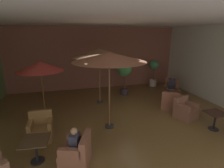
% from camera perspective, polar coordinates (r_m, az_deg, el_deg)
% --- Properties ---
extents(ground_plane, '(10.61, 9.19, 0.02)m').
position_cam_1_polar(ground_plane, '(7.24, 0.95, -11.39)').
color(ground_plane, brown).
extents(wall_back_brick, '(10.61, 0.08, 3.81)m').
position_cam_1_polar(wall_back_brick, '(10.98, -5.55, 8.39)').
color(wall_back_brick, brown).
rests_on(wall_back_brick, ground_plane).
extents(ceiling_slab, '(10.61, 9.19, 0.06)m').
position_cam_1_polar(ceiling_slab, '(6.47, 1.12, 20.57)').
color(ceiling_slab, silver).
rests_on(ceiling_slab, wall_back_brick).
extents(cafe_table_front_left, '(0.72, 0.72, 0.66)m').
position_cam_1_polar(cafe_table_front_left, '(9.44, 18.86, -2.27)').
color(cafe_table_front_left, black).
rests_on(cafe_table_front_left, ground_plane).
extents(armchair_front_left_north, '(1.04, 1.04, 0.87)m').
position_cam_1_polar(armchair_front_left_north, '(10.47, 18.95, -1.60)').
color(armchair_front_left_north, brown).
rests_on(armchair_front_left_north, ground_plane).
extents(armchair_front_left_east, '(1.06, 1.05, 0.85)m').
position_cam_1_polar(armchair_front_left_east, '(8.53, 18.62, -5.53)').
color(armchair_front_left_east, '#91573F').
rests_on(armchair_front_left_east, ground_plane).
extents(cafe_table_front_right, '(0.74, 0.74, 0.66)m').
position_cam_1_polar(cafe_table_front_right, '(5.23, -23.85, -17.92)').
color(cafe_table_front_right, black).
rests_on(cafe_table_front_right, ground_plane).
extents(armchair_front_right_north, '(0.72, 0.71, 0.93)m').
position_cam_1_polar(armchair_front_right_north, '(6.25, -22.29, -13.71)').
color(armchair_front_right_north, brown).
rests_on(armchair_front_right_north, ground_plane).
extents(armchair_front_right_south, '(0.93, 0.97, 0.83)m').
position_cam_1_polar(armchair_front_right_south, '(4.97, -11.55, -21.33)').
color(armchair_front_right_south, brown).
rests_on(armchair_front_right_south, ground_plane).
extents(cafe_table_mid_center, '(0.68, 0.68, 0.66)m').
position_cam_1_polar(cafe_table_mid_center, '(7.27, 30.91, -9.21)').
color(cafe_table_mid_center, black).
rests_on(cafe_table_mid_center, ground_plane).
extents(armchair_mid_center_east, '(0.98, 0.95, 0.84)m').
position_cam_1_polar(armchair_mid_center_east, '(7.83, 22.97, -7.95)').
color(armchair_mid_center_east, brown).
rests_on(armchair_mid_center_east, ground_plane).
extents(patio_umbrella_tall_red, '(2.68, 2.68, 2.69)m').
position_cam_1_polar(patio_umbrella_tall_red, '(8.28, -4.29, 10.15)').
color(patio_umbrella_tall_red, '#2D2D2D').
rests_on(patio_umbrella_tall_red, ground_plane).
extents(patio_umbrella_center_beige, '(2.50, 2.50, 2.75)m').
position_cam_1_polar(patio_umbrella_center_beige, '(5.81, -0.94, 8.71)').
color(patio_umbrella_center_beige, '#2D2D2D').
rests_on(patio_umbrella_center_beige, ground_plane).
extents(patio_umbrella_near_wall, '(1.94, 1.94, 2.25)m').
position_cam_1_polar(patio_umbrella_near_wall, '(7.85, -22.60, 5.30)').
color(patio_umbrella_near_wall, '#2D2D2D').
rests_on(patio_umbrella_near_wall, ground_plane).
extents(potted_tree_left_corner, '(0.59, 0.59, 1.74)m').
position_cam_1_polar(potted_tree_left_corner, '(11.78, 13.58, 4.34)').
color(potted_tree_left_corner, silver).
rests_on(potted_tree_left_corner, ground_plane).
extents(potted_tree_mid_left, '(0.81, 0.81, 1.89)m').
position_cam_1_polar(potted_tree_mid_left, '(9.71, 4.07, 4.10)').
color(potted_tree_mid_left, '#372F32').
rests_on(potted_tree_mid_left, ground_plane).
extents(patron_blue_shirt, '(0.41, 0.37, 0.67)m').
position_cam_1_polar(patron_blue_shirt, '(10.32, 19.14, 0.57)').
color(patron_blue_shirt, '#33303F').
rests_on(patron_blue_shirt, ground_plane).
extents(patron_by_window, '(0.31, 0.38, 0.60)m').
position_cam_1_polar(patron_by_window, '(4.76, -12.26, -17.51)').
color(patron_by_window, '#313442').
rests_on(patron_by_window, ground_plane).
extents(iced_drink_cup, '(0.08, 0.08, 0.11)m').
position_cam_1_polar(iced_drink_cup, '(9.43, 18.52, -0.98)').
color(iced_drink_cup, white).
rests_on(iced_drink_cup, cafe_table_front_left).
extents(open_laptop, '(0.34, 0.27, 0.20)m').
position_cam_1_polar(open_laptop, '(9.28, 18.74, -1.28)').
color(open_laptop, '#9EA0A5').
rests_on(open_laptop, cafe_table_front_left).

